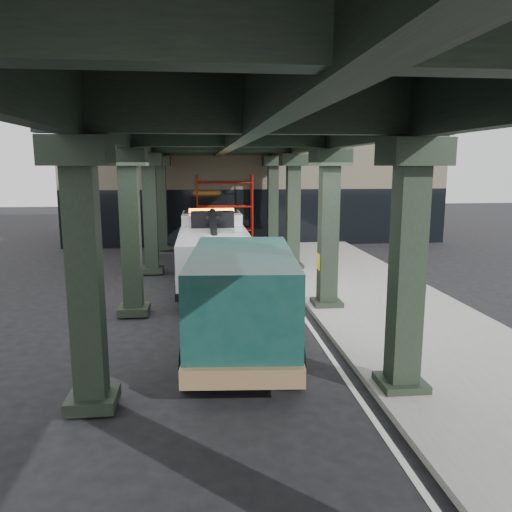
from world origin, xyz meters
TOP-DOWN VIEW (x-y plane):
  - ground at (0.00, 0.00)m, footprint 90.00×90.00m
  - sidewalk at (4.50, 2.00)m, footprint 5.00×40.00m
  - lane_stripe at (1.70, 2.00)m, footprint 0.12×38.00m
  - viaduct at (-0.40, 2.00)m, footprint 7.40×32.00m
  - building at (2.00, 20.00)m, footprint 22.00×10.00m
  - scaffolding at (0.00, 14.64)m, footprint 3.08×0.88m
  - tow_truck at (-0.87, 6.10)m, footprint 2.69×8.82m
  - towed_van at (-0.36, -1.41)m, footprint 2.96×6.47m

SIDE VIEW (x-z plane):
  - ground at x=0.00m, z-range 0.00..0.00m
  - lane_stripe at x=1.70m, z-range 0.00..0.01m
  - sidewalk at x=4.50m, z-range 0.00..0.15m
  - towed_van at x=-0.36m, z-range 0.10..2.65m
  - tow_truck at x=-0.87m, z-range -0.04..2.85m
  - scaffolding at x=0.00m, z-range 0.11..4.11m
  - building at x=2.00m, z-range 0.00..8.00m
  - viaduct at x=-0.40m, z-range 2.26..8.66m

